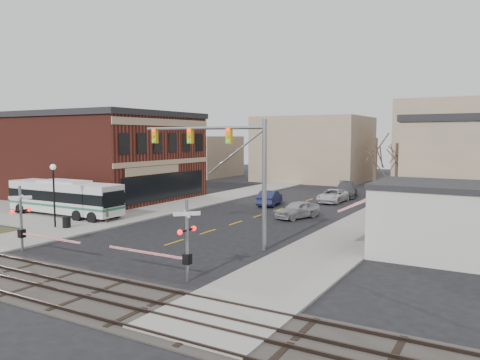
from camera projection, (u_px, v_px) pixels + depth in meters
name	position (u px, v px, depth m)	size (l,w,h in m)	color
ground	(154.00, 249.00, 29.04)	(160.00, 160.00, 0.00)	black
sidewalk_west	(207.00, 200.00, 51.01)	(5.00, 60.00, 0.12)	gray
sidewalk_east	(385.00, 214.00, 41.56)	(5.00, 60.00, 0.12)	gray
plaza_west	(9.00, 210.00, 44.28)	(20.00, 10.00, 0.11)	gray
ballast_strip	(43.00, 283.00, 22.13)	(160.00, 5.00, 0.06)	#332D28
rail_tracks	(43.00, 281.00, 22.12)	(160.00, 3.91, 0.14)	#2D231E
brick_building	(67.00, 155.00, 55.81)	(30.40, 15.40, 9.60)	maroon
awning_shop	(448.00, 220.00, 26.93)	(9.74, 6.20, 4.30)	beige
tree_east_a	(375.00, 184.00, 33.84)	(0.28, 0.28, 6.75)	#382B21
tree_east_b	(396.00, 181.00, 38.89)	(0.28, 0.28, 6.30)	#382B21
tree_east_c	(416.00, 170.00, 45.65)	(0.28, 0.28, 7.20)	#382B21
transit_bus	(65.00, 197.00, 40.56)	(11.71, 2.62, 3.01)	silver
traffic_signal_mast	(228.00, 156.00, 29.50)	(9.29, 0.30, 8.00)	gray
rr_crossing_west	(26.00, 220.00, 28.03)	(5.60, 1.36, 4.00)	gray
rr_crossing_east	(180.00, 240.00, 22.54)	(5.60, 1.36, 4.00)	gray
street_lamp	(54.00, 183.00, 35.09)	(0.44, 0.44, 4.78)	black
trash_bin	(67.00, 222.00, 35.19)	(0.60, 0.60, 0.82)	black
car_a	(298.00, 210.00, 39.89)	(1.76, 4.37, 1.49)	#9B9A9E
car_b	(270.00, 198.00, 47.38)	(1.62, 4.64, 1.53)	#1C2046
car_c	(333.00, 196.00, 49.46)	(2.30, 4.99, 1.39)	silver
car_d	(346.00, 190.00, 54.04)	(2.35, 5.79, 1.68)	#45454A
pedestrian_near	(107.00, 212.00, 37.20)	(0.63, 0.42, 1.74)	#62554E
pedestrian_far	(118.00, 209.00, 39.63)	(0.72, 0.56, 1.49)	#353A5D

